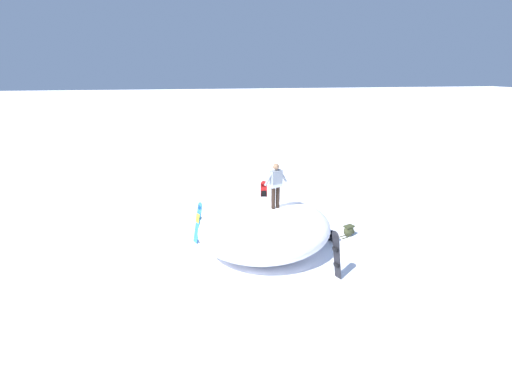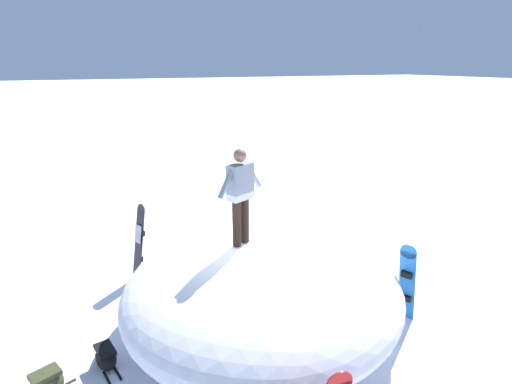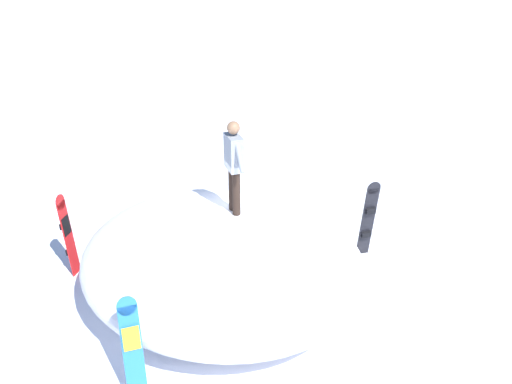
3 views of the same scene
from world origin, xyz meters
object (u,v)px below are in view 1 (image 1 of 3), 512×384
backpack_near (333,237)px  backpack_far (349,231)px  snowboard_tertiary_upright (264,198)px  snowboard_primary_upright (198,222)px  snowboard_secondary_upright (336,254)px  snowboarder_standing (276,183)px

backpack_near → backpack_far: bearing=-67.7°
snowboard_tertiary_upright → backpack_far: 3.98m
snowboard_primary_upright → backpack_far: size_ratio=2.20×
snowboard_primary_upright → backpack_far: snowboard_primary_upright is taller
snowboard_primary_upright → backpack_near: snowboard_primary_upright is taller
snowboard_secondary_upright → snowboarder_standing: bearing=29.1°
snowboard_primary_upright → snowboard_tertiary_upright: (2.05, -2.99, 0.03)m
snowboarder_standing → backpack_near: 3.29m
snowboarder_standing → backpack_near: size_ratio=2.30×
snowboard_primary_upright → snowboard_tertiary_upright: bearing=-55.6°
snowboard_primary_upright → snowboard_tertiary_upright: 3.62m
snowboard_secondary_upright → snowboard_primary_upright: bearing=48.9°
snowboard_primary_upright → backpack_far: 5.91m
snowboard_secondary_upright → snowboard_tertiary_upright: (5.57, 1.06, -0.03)m
snowboarder_standing → backpack_far: bearing=-81.7°
snowboard_secondary_upright → snowboard_tertiary_upright: bearing=10.8°
snowboarder_standing → snowboard_tertiary_upright: snowboarder_standing is taller
snowboarder_standing → snowboard_secondary_upright: snowboarder_standing is taller
snowboarder_standing → snowboard_primary_upright: 3.39m
snowboard_primary_upright → snowboard_secondary_upright: (-3.53, -4.05, 0.07)m
snowboard_tertiary_upright → snowboard_primary_upright: bearing=124.4°
backpack_far → snowboard_secondary_upright: bearing=148.0°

